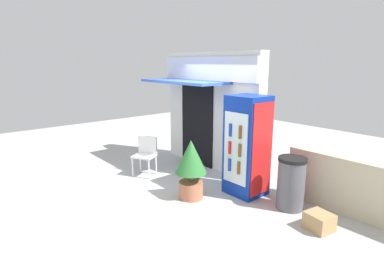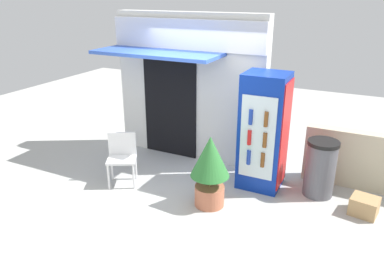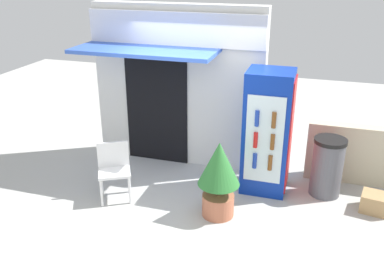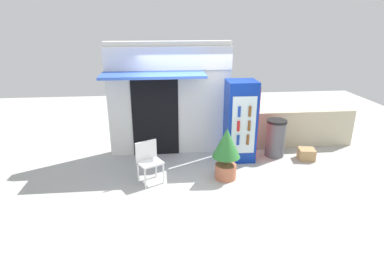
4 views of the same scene
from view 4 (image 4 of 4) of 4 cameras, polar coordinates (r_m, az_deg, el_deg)
ground at (r=7.06m, az=1.02°, el=-8.11°), size 16.00×16.00×0.00m
storefront_building at (r=7.88m, az=-4.24°, el=6.18°), size 3.00×1.17×2.78m
drink_cooler at (r=7.67m, az=8.65°, el=1.83°), size 0.71×0.70×1.94m
plastic_chair at (r=6.72m, az=-7.77°, el=-4.80°), size 0.60×0.57×0.88m
potted_plant_near_shop at (r=6.77m, az=6.15°, el=-3.23°), size 0.59×0.59×1.14m
trash_bin at (r=8.19m, az=14.67°, el=-1.13°), size 0.49×0.49×0.94m
stone_boundary_wall at (r=9.04m, az=19.35°, el=0.49°), size 2.65×0.23×0.98m
cardboard_box at (r=8.33m, az=19.73°, el=-3.81°), size 0.43×0.41×0.27m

